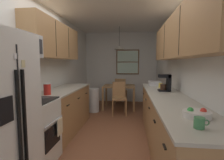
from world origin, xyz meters
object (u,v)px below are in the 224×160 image
object	(u,v)px
dining_chair_near	(119,96)
storage_canister	(47,89)
fruit_bowl	(197,114)
stove_range	(31,131)
trash_bin	(94,100)
dish_rack	(154,83)
coffee_maker	(166,82)
dining_chair_far	(121,90)
dining_table	(119,89)
mug_by_coffeemaker	(161,85)
table_serving_bowl	(119,85)
mug_spare	(199,123)
microwave_over_range	(19,45)

from	to	relation	value
dining_chair_near	storage_canister	xyz separation A→B (m)	(-1.06, -2.03, 0.50)
fruit_bowl	storage_canister	bearing A→B (deg)	154.76
stove_range	trash_bin	world-z (taller)	stove_range
dining_chair_near	dish_rack	xyz separation A→B (m)	(0.89, -0.57, 0.45)
coffee_maker	dining_chair_far	bearing A→B (deg)	111.46
dining_table	coffee_maker	xyz separation A→B (m)	(1.03, -2.01, 0.45)
dish_rack	dining_chair_far	bearing A→B (deg)	117.70
dining_chair_near	mug_by_coffeemaker	xyz separation A→B (m)	(0.98, -0.95, 0.45)
dining_chair_far	mug_by_coffeemaker	world-z (taller)	mug_by_coffeemaker
mug_by_coffeemaker	table_serving_bowl	world-z (taller)	mug_by_coffeemaker
dining_chair_far	trash_bin	distance (m)	1.29
dining_chair_near	storage_canister	bearing A→B (deg)	-117.45
dining_chair_near	mug_spare	distance (m)	3.44
dining_chair_near	coffee_maker	world-z (taller)	coffee_maker
stove_range	dining_chair_near	distance (m)	2.75
dining_chair_near	trash_bin	distance (m)	0.78
stove_range	microwave_over_range	distance (m)	1.20
dining_chair_far	mug_spare	xyz separation A→B (m)	(0.92, -4.47, 0.45)
table_serving_bowl	dining_chair_far	bearing A→B (deg)	88.09
stove_range	dining_chair_far	distance (m)	3.86
mug_spare	coffee_maker	bearing A→B (deg)	86.83
stove_range	dining_chair_near	size ratio (longest dim) A/B	1.22
dish_rack	dining_table	bearing A→B (deg)	128.72
storage_canister	trash_bin	bearing A→B (deg)	82.06
mug_by_coffeemaker	stove_range	bearing A→B (deg)	-141.80
dining_chair_near	mug_spare	xyz separation A→B (m)	(0.89, -3.29, 0.45)
dining_chair_far	mug_spare	distance (m)	4.59
coffee_maker	mug_by_coffeemaker	distance (m)	0.48
table_serving_bowl	dining_chair_near	bearing A→B (deg)	-85.50
stove_range	microwave_over_range	xyz separation A→B (m)	(-0.11, 0.00, 1.19)
table_serving_bowl	dining_table	bearing A→B (deg)	-71.77
dish_rack	table_serving_bowl	distance (m)	1.52
storage_canister	coffee_maker	world-z (taller)	coffee_maker
trash_bin	storage_canister	bearing A→B (deg)	-97.94
storage_canister	table_serving_bowl	bearing A→B (deg)	69.12
microwave_over_range	coffee_maker	distance (m)	2.50
table_serving_bowl	storage_canister	bearing A→B (deg)	-110.88
dining_chair_far	mug_by_coffeemaker	bearing A→B (deg)	-64.68
stove_range	fruit_bowl	distance (m)	2.13
dining_table	dining_chair_far	xyz separation A→B (m)	(0.01, 0.59, -0.11)
fruit_bowl	trash_bin	bearing A→B (deg)	119.13
coffee_maker	mug_by_coffeemaker	world-z (taller)	coffee_maker
microwave_over_range	fruit_bowl	distance (m)	2.31
dining_chair_near	mug_by_coffeemaker	bearing A→B (deg)	-44.09
dining_chair_far	mug_by_coffeemaker	distance (m)	2.39
microwave_over_range	dining_chair_near	xyz separation A→B (m)	(1.16, 2.54, -1.16)
microwave_over_range	dining_chair_near	size ratio (longest dim) A/B	0.63
dining_table	coffee_maker	size ratio (longest dim) A/B	3.11
stove_range	storage_canister	distance (m)	0.73
dining_chair_far	table_serving_bowl	bearing A→B (deg)	-91.91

